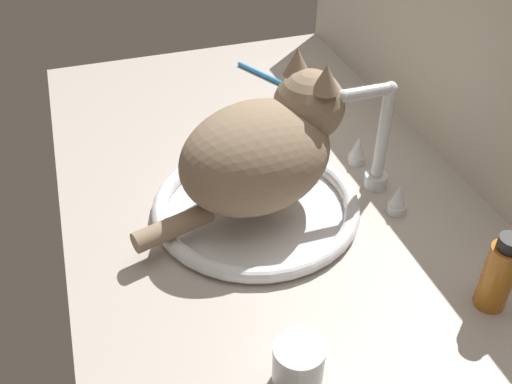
{
  "coord_description": "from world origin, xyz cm",
  "views": [
    {
      "loc": [
        72.22,
        -25.94,
        63.99
      ],
      "look_at": [
        3.71,
        -3.45,
        7.0
      ],
      "focal_mm": 40.19,
      "sensor_mm": 36.0,
      "label": 1
    }
  ],
  "objects_px": {
    "cat": "(267,148)",
    "toothbrush": "(269,77)",
    "amber_bottle": "(499,274)",
    "sink_basin": "(256,206)",
    "faucet": "(377,149)",
    "metal_jar": "(298,365)"
  },
  "relations": [
    {
      "from": "faucet",
      "to": "toothbrush",
      "type": "xyz_separation_m",
      "value": [
        -0.43,
        -0.04,
        -0.07
      ]
    },
    {
      "from": "faucet",
      "to": "cat",
      "type": "height_order",
      "value": "cat"
    },
    {
      "from": "metal_jar",
      "to": "toothbrush",
      "type": "bearing_deg",
      "value": 163.23
    },
    {
      "from": "faucet",
      "to": "toothbrush",
      "type": "height_order",
      "value": "faucet"
    },
    {
      "from": "sink_basin",
      "to": "amber_bottle",
      "type": "height_order",
      "value": "amber_bottle"
    },
    {
      "from": "metal_jar",
      "to": "amber_bottle",
      "type": "xyz_separation_m",
      "value": [
        -0.03,
        0.3,
        0.02
      ]
    },
    {
      "from": "amber_bottle",
      "to": "faucet",
      "type": "bearing_deg",
      "value": -173.41
    },
    {
      "from": "cat",
      "to": "sink_basin",
      "type": "bearing_deg",
      "value": -73.27
    },
    {
      "from": "amber_bottle",
      "to": "toothbrush",
      "type": "relative_size",
      "value": 0.69
    },
    {
      "from": "amber_bottle",
      "to": "toothbrush",
      "type": "height_order",
      "value": "amber_bottle"
    },
    {
      "from": "toothbrush",
      "to": "sink_basin",
      "type": "bearing_deg",
      "value": -21.87
    },
    {
      "from": "sink_basin",
      "to": "toothbrush",
      "type": "bearing_deg",
      "value": 158.13
    },
    {
      "from": "toothbrush",
      "to": "cat",
      "type": "bearing_deg",
      "value": -19.9
    },
    {
      "from": "sink_basin",
      "to": "metal_jar",
      "type": "height_order",
      "value": "metal_jar"
    },
    {
      "from": "faucet",
      "to": "metal_jar",
      "type": "relative_size",
      "value": 2.93
    },
    {
      "from": "sink_basin",
      "to": "amber_bottle",
      "type": "xyz_separation_m",
      "value": [
        0.29,
        0.24,
        0.05
      ]
    },
    {
      "from": "faucet",
      "to": "metal_jar",
      "type": "xyz_separation_m",
      "value": [
        0.32,
        -0.26,
        -0.04
      ]
    },
    {
      "from": "cat",
      "to": "amber_bottle",
      "type": "bearing_deg",
      "value": 37.44
    },
    {
      "from": "sink_basin",
      "to": "metal_jar",
      "type": "distance_m",
      "value": 0.33
    },
    {
      "from": "cat",
      "to": "toothbrush",
      "type": "relative_size",
      "value": 2.08
    },
    {
      "from": "metal_jar",
      "to": "amber_bottle",
      "type": "bearing_deg",
      "value": 96.46
    },
    {
      "from": "faucet",
      "to": "metal_jar",
      "type": "distance_m",
      "value": 0.42
    }
  ]
}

